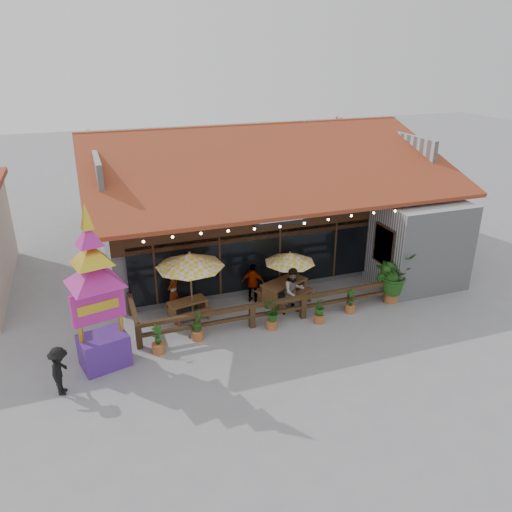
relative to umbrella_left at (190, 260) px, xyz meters
name	(u,v)px	position (x,y,z in m)	size (l,w,h in m)	color
ground	(309,309)	(4.36, -0.89, -2.33)	(100.00, 100.00, 0.00)	gray
restaurant_building	(257,206)	(4.62, 5.72, -0.12)	(15.50, 14.73, 6.09)	#A2A3A7
patio_railing	(256,308)	(2.11, -1.15, -1.71)	(10.00, 2.60, 0.92)	#412B17
umbrella_left	(190,260)	(0.00, 0.00, 0.00)	(3.08, 3.08, 2.67)	brown
umbrella_right	(290,258)	(3.90, 0.03, -0.47)	(2.21, 2.21, 2.12)	brown
picnic_table_left	(188,306)	(-0.15, 0.10, -1.87)	(1.62, 1.47, 0.68)	brown
picnic_table_right	(284,288)	(3.70, 0.05, -1.73)	(2.31, 2.18, 0.88)	brown
thai_sign_tower	(94,278)	(-3.28, -2.01, 0.72)	(2.59, 2.59, 5.77)	#492383
tropical_plant	(394,275)	(7.71, -1.37, -1.16)	(1.90, 1.83, 2.03)	#985229
diner_a	(173,293)	(-0.55, 0.70, -1.52)	(0.59, 0.39, 1.61)	#3B2313
diner_b	(293,291)	(3.68, -0.89, -1.42)	(0.89, 0.69, 1.82)	#3B2313
diner_c	(253,283)	(2.56, 0.47, -1.53)	(0.94, 0.39, 1.60)	#3B2313
pedestrian	(60,371)	(-4.55, -3.05, -1.57)	(0.98, 0.56, 1.52)	black
planter_a	(158,341)	(-1.59, -1.90, -1.88)	(0.45, 0.43, 1.06)	#985229
planter_b	(197,327)	(-0.18, -1.51, -1.86)	(0.42, 0.46, 1.04)	#985229
planter_c	(272,315)	(2.49, -1.72, -1.77)	(0.73, 0.68, 0.99)	#985229
planter_d	(319,311)	(4.28, -1.90, -1.86)	(0.52, 0.52, 0.98)	#985229
planter_e	(350,303)	(5.73, -1.61, -1.93)	(0.39, 0.39, 0.95)	#985229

